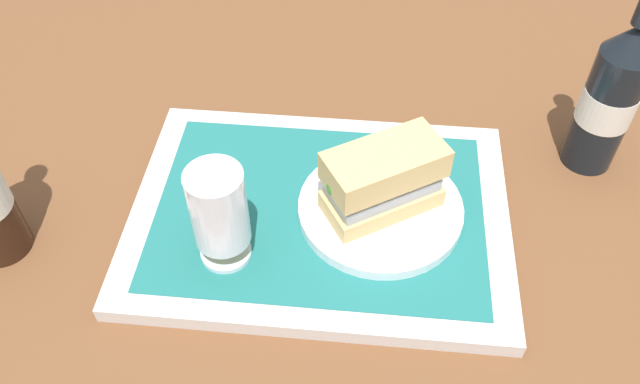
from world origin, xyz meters
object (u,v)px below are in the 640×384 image
sandwich (381,177)px  second_bottle (611,96)px  beer_glass (219,214)px  plate (380,206)px

sandwich → second_bottle: bearing=174.9°
beer_glass → sandwich: bearing=-154.6°
beer_glass → plate: bearing=-154.5°
plate → sandwich: bearing=31.7°
second_bottle → sandwich: bearing=26.7°
plate → beer_glass: beer_glass is taller
sandwich → plate: bearing=180.0°
plate → sandwich: (0.00, 0.00, 0.05)m
plate → sandwich: 0.05m
plate → sandwich: sandwich is taller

